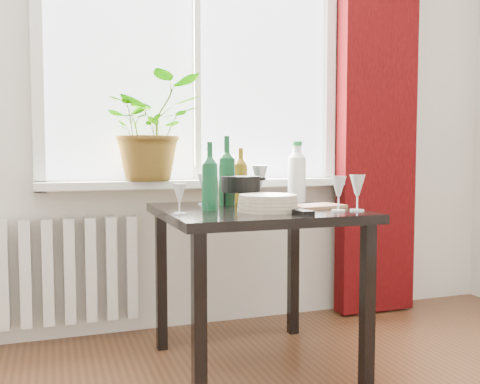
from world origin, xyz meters
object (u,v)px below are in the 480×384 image
object	(u,v)px
wineglass_front_right	(339,193)
wineglass_far_right	(357,192)
potted_plant	(151,128)
fondue_pot	(241,191)
table	(255,228)
cutting_board	(315,206)
wineglass_back_center	(260,184)
tv_remote	(299,212)
plate_stack	(268,203)
cleaning_bottle	(297,171)
bottle_amber	(241,174)
wineglass_back_left	(204,189)
radiator	(59,271)
wineglass_front_left	(179,199)
wine_bottle_left	(210,176)
wine_bottle_right	(227,170)

from	to	relation	value
wineglass_front_right	wineglass_far_right	xyz separation A→B (m)	(0.09, -0.01, 0.00)
potted_plant	fondue_pot	bearing A→B (deg)	-55.10
table	fondue_pot	xyz separation A→B (m)	(-0.04, 0.09, 0.16)
cutting_board	table	bearing A→B (deg)	165.26
wineglass_back_center	tv_remote	size ratio (longest dim) A/B	1.14
table	wineglass_back_center	xyz separation A→B (m)	(0.11, 0.22, 0.19)
plate_stack	tv_remote	distance (m)	0.16
cleaning_bottle	cutting_board	xyz separation A→B (m)	(-0.05, -0.31, -0.15)
plate_stack	potted_plant	bearing A→B (deg)	117.55
cutting_board	tv_remote	bearing A→B (deg)	-131.53
bottle_amber	wineglass_back_left	distance (m)	0.23
table	wineglass_back_center	distance (m)	0.31
wineglass_far_right	wineglass_back_center	bearing A→B (deg)	119.05
potted_plant	wineglass_far_right	xyz separation A→B (m)	(0.75, -0.82, -0.30)
tv_remote	bottle_amber	bearing A→B (deg)	91.62
wineglass_back_left	tv_remote	bearing A→B (deg)	-63.41
potted_plant	bottle_amber	size ratio (longest dim) A/B	1.97
tv_remote	cutting_board	size ratio (longest dim) A/B	0.69
potted_plant	cutting_board	xyz separation A→B (m)	(0.64, -0.64, -0.38)
table	potted_plant	bearing A→B (deg)	123.21
potted_plant	cleaning_bottle	size ratio (longest dim) A/B	1.74
table	wineglass_back_left	size ratio (longest dim) A/B	5.53
wineglass_far_right	plate_stack	world-z (taller)	wineglass_far_right
radiator	tv_remote	xyz separation A→B (m)	(0.94, -0.91, 0.37)
wineglass_back_left	cutting_board	size ratio (longest dim) A/B	0.62
wineglass_back_center	tv_remote	world-z (taller)	wineglass_back_center
tv_remote	plate_stack	bearing A→B (deg)	119.87
wineglass_back_center	cutting_board	xyz separation A→B (m)	(0.16, -0.30, -0.09)
cleaning_bottle	wineglass_front_left	size ratio (longest dim) A/B	2.51
wineglass_back_center	wineglass_back_left	distance (m)	0.29
potted_plant	wineglass_back_center	xyz separation A→B (m)	(0.48, -0.34, -0.29)
wine_bottle_left	tv_remote	world-z (taller)	wine_bottle_left
table	tv_remote	bearing A→B (deg)	-72.71
wine_bottle_left	cutting_board	distance (m)	0.51
wine_bottle_right	fondue_pot	xyz separation A→B (m)	(0.04, -0.09, -0.10)
radiator	wineglass_front_left	bearing A→B (deg)	-58.54
fondue_pot	wineglass_back_left	bearing A→B (deg)	110.07
radiator	wine_bottle_right	size ratio (longest dim) A/B	2.36
wine_bottle_right	tv_remote	world-z (taller)	wine_bottle_right
wine_bottle_right	fondue_pot	world-z (taller)	wine_bottle_right
table	fondue_pot	world-z (taller)	fondue_pot
wineglass_back_left	cutting_board	distance (m)	0.55
tv_remote	potted_plant	bearing A→B (deg)	115.25
radiator	wineglass_far_right	xyz separation A→B (m)	(1.23, -0.88, 0.44)
wine_bottle_left	tv_remote	size ratio (longest dim) A/B	1.75
bottle_amber	plate_stack	world-z (taller)	bottle_amber
wineglass_back_center	wineglass_front_left	xyz separation A→B (m)	(-0.49, -0.36, -0.03)
cleaning_bottle	wineglass_front_right	size ratio (longest dim) A/B	2.06
wine_bottle_left	cleaning_bottle	bearing A→B (deg)	25.56
radiator	table	size ratio (longest dim) A/B	0.94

